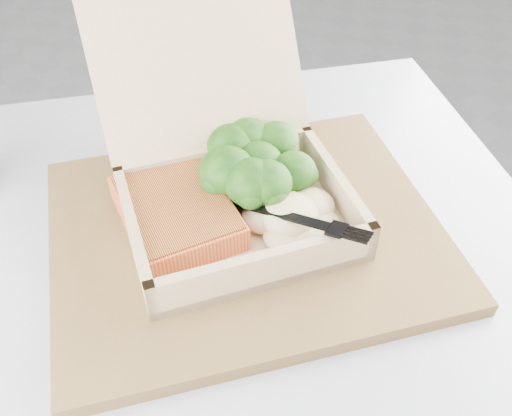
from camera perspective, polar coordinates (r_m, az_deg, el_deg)
floor at (r=1.62m, az=6.68°, el=-1.38°), size 4.00×4.00×0.00m
cafe_table at (r=0.71m, az=-3.87°, el=-17.17°), size 0.95×0.95×0.71m
serving_tray at (r=0.59m, az=-1.02°, el=-2.40°), size 0.47×0.42×0.02m
takeout_container at (r=0.58m, az=-3.09°, el=4.22°), size 0.28×0.31×0.18m
salmon_fillet at (r=0.57m, az=-7.96°, el=-0.44°), size 0.12×0.14×0.03m
broccoli_pile at (r=0.60m, az=0.31°, el=3.97°), size 0.13×0.13×0.05m
mashed_potatoes at (r=0.56m, az=3.31°, el=-0.69°), size 0.10×0.09×0.03m
plastic_fork at (r=0.55m, az=0.98°, el=0.03°), size 0.08×0.13×0.02m
receipt at (r=0.74m, az=-2.98°, el=7.94°), size 0.14×0.17×0.00m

